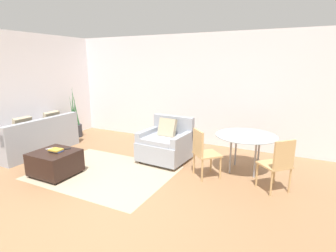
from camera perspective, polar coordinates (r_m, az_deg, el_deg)
name	(u,v)px	position (r m, az deg, el deg)	size (l,w,h in m)	color
ground_plane	(98,203)	(4.23, -15.07, -15.96)	(20.00, 20.00, 0.00)	#936B47
wall_back	(189,90)	(6.79, 4.62, 7.89)	(12.00, 0.06, 2.75)	white
wall_left	(28,91)	(7.27, -28.13, 6.71)	(0.06, 12.00, 2.75)	white
area_rug	(104,173)	(5.24, -13.70, -9.82)	(2.52, 1.90, 0.01)	tan
couch	(37,140)	(6.85, -26.69, -2.67)	(0.83, 1.89, 0.91)	#999EA8
armchair	(166,144)	(5.58, -0.52, -3.98)	(1.02, 0.95, 0.92)	#999EA8
ottoman	(55,162)	(5.36, -23.34, -7.24)	(0.76, 0.72, 0.45)	black
book_stack	(56,150)	(5.28, -23.21, -4.87)	(0.25, 0.19, 0.05)	#2D478C
tv_remote_primary	(50,149)	(5.50, -24.36, -4.49)	(0.10, 0.14, 0.01)	#B7B7BC
tv_remote_secondary	(66,149)	(5.34, -21.30, -4.70)	(0.12, 0.16, 0.01)	black
potted_plant	(75,126)	(7.85, -19.54, -0.03)	(0.36, 0.36, 1.43)	#333338
dining_table	(246,139)	(5.17, 16.61, -2.71)	(1.15, 1.15, 0.72)	#99A8AD
dining_chair_near_left	(203,150)	(4.77, 7.62, -5.28)	(0.59, 0.59, 0.90)	tan
dining_chair_near_right	(279,162)	(4.55, 22.93, -7.23)	(0.59, 0.59, 0.90)	tan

